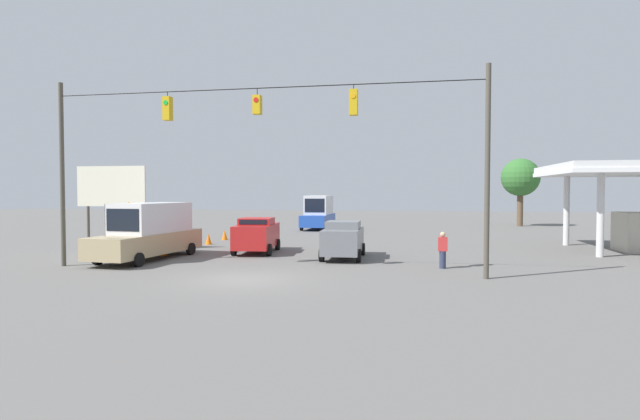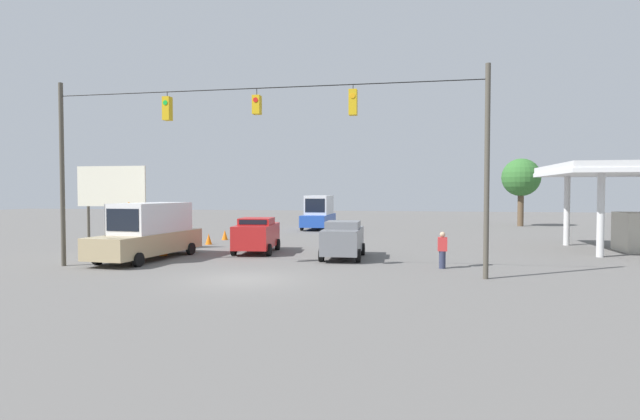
{
  "view_description": "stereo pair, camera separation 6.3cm",
  "coord_description": "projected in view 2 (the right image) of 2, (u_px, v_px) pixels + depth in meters",
  "views": [
    {
      "loc": [
        -6.35,
        18.08,
        3.34
      ],
      "look_at": [
        -0.97,
        -10.78,
        2.28
      ],
      "focal_mm": 28.0,
      "sensor_mm": 36.0,
      "label": 1
    },
    {
      "loc": [
        -6.41,
        18.07,
        3.34
      ],
      "look_at": [
        -0.97,
        -10.78,
        2.28
      ],
      "focal_mm": 28.0,
      "sensor_mm": 36.0,
      "label": 2
    }
  ],
  "objects": [
    {
      "name": "tree_horizon_left",
      "position": [
        521.0,
        178.0,
        48.63
      ],
      "size": [
        3.67,
        3.67,
        6.61
      ],
      "color": "brown",
      "rests_on": "ground_plane"
    },
    {
      "name": "pedestrian",
      "position": [
        442.0,
        250.0,
        21.74
      ],
      "size": [
        0.4,
        0.28,
        1.6
      ],
      "color": "#2D334C",
      "rests_on": "ground_plane"
    },
    {
      "name": "roadside_billboard",
      "position": [
        111.0,
        190.0,
        28.82
      ],
      "size": [
        4.3,
        0.16,
        4.84
      ],
      "color": "#4C473D",
      "rests_on": "ground_plane"
    },
    {
      "name": "sedan_grey_crossing_near",
      "position": [
        343.0,
        239.0,
        25.07
      ],
      "size": [
        2.08,
        4.25,
        1.87
      ],
      "color": "slate",
      "rests_on": "ground_plane"
    },
    {
      "name": "work_zone_sign",
      "position": [
        129.0,
        219.0,
        24.7
      ],
      "size": [
        1.27,
        0.06,
        2.84
      ],
      "color": "slate",
      "rests_on": "ground_plane"
    },
    {
      "name": "ground_plane",
      "position": [
        243.0,
        279.0,
        19.05
      ],
      "size": [
        140.0,
        140.0,
        0.0
      ],
      "primitive_type": "plane",
      "color": "#605E5B"
    },
    {
      "name": "box_truck_blue_withflow_deep",
      "position": [
        319.0,
        213.0,
        45.1
      ],
      "size": [
        2.42,
        6.31,
        3.02
      ],
      "color": "#234CB2",
      "rests_on": "ground_plane"
    },
    {
      "name": "overhead_signal_span",
      "position": [
        257.0,
        149.0,
        20.66
      ],
      "size": [
        18.49,
        0.38,
        8.22
      ],
      "color": "#4C473D",
      "rests_on": "ground_plane"
    },
    {
      "name": "sedan_red_withflow_mid",
      "position": [
        257.0,
        235.0,
        27.41
      ],
      "size": [
        2.41,
        4.34,
        1.92
      ],
      "color": "red",
      "rests_on": "ground_plane"
    },
    {
      "name": "traffic_cone_second",
      "position": [
        190.0,
        243.0,
        29.29
      ],
      "size": [
        0.42,
        0.42,
        0.69
      ],
      "primitive_type": "cone",
      "color": "orange",
      "rests_on": "ground_plane"
    },
    {
      "name": "traffic_cone_fourth",
      "position": [
        225.0,
        235.0,
        34.77
      ],
      "size": [
        0.42,
        0.42,
        0.69
      ],
      "primitive_type": "cone",
      "color": "orange",
      "rests_on": "ground_plane"
    },
    {
      "name": "traffic_cone_nearest",
      "position": [
        163.0,
        249.0,
        26.19
      ],
      "size": [
        0.42,
        0.42,
        0.69
      ],
      "primitive_type": "cone",
      "color": "orange",
      "rests_on": "ground_plane"
    },
    {
      "name": "traffic_cone_third",
      "position": [
        209.0,
        239.0,
        31.72
      ],
      "size": [
        0.42,
        0.42,
        0.69
      ],
      "primitive_type": "cone",
      "color": "orange",
      "rests_on": "ground_plane"
    },
    {
      "name": "box_truck_tan_parked_shoulder",
      "position": [
        149.0,
        231.0,
        24.78
      ],
      "size": [
        2.85,
        7.04,
        2.79
      ],
      "color": "tan",
      "rests_on": "ground_plane"
    }
  ]
}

